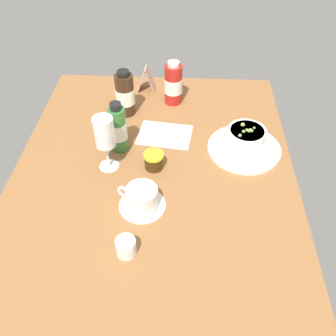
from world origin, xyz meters
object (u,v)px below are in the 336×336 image
object	(u,v)px
porridge_bowl	(245,142)
creamer_jug	(126,247)
menu_card	(146,79)
sauce_bottle_red	(173,84)
coffee_cup	(142,198)
wine_glass	(104,135)
sauce_bottle_green	(118,129)
cutlery_setting	(163,134)
jam_jar	(152,161)
sauce_bottle_brown	(125,94)

from	to	relation	value
porridge_bowl	creamer_jug	distance (cm)	50.95
menu_card	sauce_bottle_red	bearing A→B (deg)	-125.22
coffee_cup	menu_card	size ratio (longest dim) A/B	1.43
creamer_jug	wine_glass	bearing A→B (deg)	17.38
creamer_jug	sauce_bottle_green	world-z (taller)	sauce_bottle_green
porridge_bowl	cutlery_setting	size ratio (longest dim) A/B	1.23
porridge_bowl	jam_jar	world-z (taller)	porridge_bowl
wine_glass	sauce_bottle_green	world-z (taller)	wine_glass
creamer_jug	menu_card	world-z (taller)	menu_card
cutlery_setting	sauce_bottle_brown	world-z (taller)	sauce_bottle_brown
sauce_bottle_green	sauce_bottle_red	world-z (taller)	sauce_bottle_green
cutlery_setting	wine_glass	distance (cm)	25.26
creamer_jug	sauce_bottle_red	world-z (taller)	sauce_bottle_red
jam_jar	menu_card	xyz separation A→B (cm)	(42.76, 5.86, 1.98)
sauce_bottle_brown	porridge_bowl	bearing A→B (deg)	-114.53
wine_glass	sauce_bottle_red	distance (cm)	40.17
porridge_bowl	menu_card	size ratio (longest dim) A/B	2.46
sauce_bottle_green	sauce_bottle_red	xyz separation A→B (cm)	(27.12, -15.71, -0.31)
sauce_bottle_green	menu_card	size ratio (longest dim) A/B	1.82
sauce_bottle_green	sauce_bottle_brown	bearing A→B (deg)	1.56
jam_jar	sauce_bottle_red	xyz separation A→B (cm)	(35.28, -4.74, 4.79)
coffee_cup	sauce_bottle_red	bearing A→B (deg)	-7.01
porridge_bowl	wine_glass	xyz separation A→B (cm)	(-9.59, 41.38, 8.84)
creamer_jug	wine_glass	size ratio (longest dim) A/B	0.32
creamer_jug	coffee_cup	bearing A→B (deg)	-8.26
creamer_jug	sauce_bottle_green	xyz separation A→B (cm)	(38.61, 7.29, 5.25)
sauce_bottle_red	menu_card	distance (cm)	13.27
porridge_bowl	sauce_bottle_red	xyz separation A→B (cm)	(26.08, 23.56, 3.97)
cutlery_setting	creamer_jug	bearing A→B (deg)	172.50
coffee_cup	creamer_jug	distance (cm)	15.17
creamer_jug	sauce_bottle_green	distance (cm)	39.64
sauce_bottle_green	menu_card	distance (cm)	35.12
wine_glass	sauce_bottle_brown	xyz separation A→B (cm)	(27.74, -1.60, -4.67)
coffee_cup	sauce_bottle_green	distance (cm)	25.85
wine_glass	jam_jar	bearing A→B (deg)	-88.29
coffee_cup	sauce_bottle_red	distance (cm)	51.29
sauce_bottle_red	coffee_cup	bearing A→B (deg)	172.99
coffee_cup	sauce_bottle_green	size ratio (longest dim) A/B	0.78
creamer_jug	menu_card	distance (cm)	73.28
coffee_cup	wine_glass	bearing A→B (deg)	37.56
sauce_bottle_green	creamer_jug	bearing A→B (deg)	-169.31
porridge_bowl	sauce_bottle_green	bearing A→B (deg)	91.52
creamer_jug	jam_jar	xyz separation A→B (cm)	(30.46, -3.68, 0.15)
jam_jar	menu_card	size ratio (longest dim) A/B	0.63
coffee_cup	wine_glass	world-z (taller)	wine_glass
creamer_jug	sauce_bottle_brown	size ratio (longest dim) A/B	0.34
coffee_cup	jam_jar	world-z (taller)	coffee_cup
wine_glass	porridge_bowl	bearing A→B (deg)	-76.96
jam_jar	creamer_jug	bearing A→B (deg)	173.11
wine_glass	menu_card	xyz separation A→B (cm)	(43.15, -7.23, -7.67)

